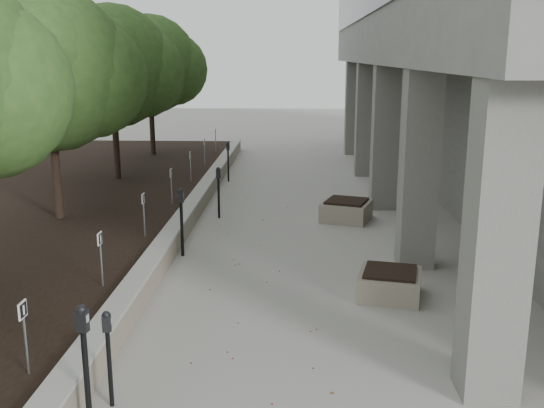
# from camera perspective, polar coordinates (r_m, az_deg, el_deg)

# --- Properties ---
(retaining_wall) EXTENTS (0.39, 26.00, 0.50)m
(retaining_wall) POSITION_cam_1_polar(r_m,az_deg,el_deg) (16.08, -7.68, -0.97)
(retaining_wall) COLOR gray
(retaining_wall) RESTS_ON ground
(planting_bed) EXTENTS (7.00, 26.00, 0.40)m
(planting_bed) POSITION_cam_1_polar(r_m,az_deg,el_deg) (17.11, -19.89, -0.96)
(planting_bed) COLOR black
(planting_bed) RESTS_ON ground
(crabapple_tree_3) EXTENTS (4.60, 4.00, 5.44)m
(crabapple_tree_3) POSITION_cam_1_polar(r_m,az_deg,el_deg) (15.48, -19.71, 8.59)
(crabapple_tree_3) COLOR #2A4C1D
(crabapple_tree_3) RESTS_ON planting_bed
(crabapple_tree_4) EXTENTS (4.60, 4.00, 5.44)m
(crabapple_tree_4) POSITION_cam_1_polar(r_m,az_deg,el_deg) (20.20, -14.44, 9.92)
(crabapple_tree_4) COLOR #2A4C1D
(crabapple_tree_4) RESTS_ON planting_bed
(crabapple_tree_5) EXTENTS (4.60, 4.00, 5.44)m
(crabapple_tree_5) POSITION_cam_1_polar(r_m,az_deg,el_deg) (25.02, -11.16, 10.70)
(crabapple_tree_5) COLOR #2A4C1D
(crabapple_tree_5) RESTS_ON planting_bed
(parking_sign_2) EXTENTS (0.04, 0.22, 0.96)m
(parking_sign_2) POSITION_cam_1_polar(r_m,az_deg,el_deg) (8.29, -21.78, -11.42)
(parking_sign_2) COLOR black
(parking_sign_2) RESTS_ON planting_bed
(parking_sign_3) EXTENTS (0.04, 0.22, 0.96)m
(parking_sign_3) POSITION_cam_1_polar(r_m,az_deg,el_deg) (10.90, -15.47, -4.95)
(parking_sign_3) COLOR black
(parking_sign_3) RESTS_ON planting_bed
(parking_sign_4) EXTENTS (0.04, 0.22, 0.96)m
(parking_sign_4) POSITION_cam_1_polar(r_m,az_deg,el_deg) (13.67, -11.72, -1.01)
(parking_sign_4) COLOR black
(parking_sign_4) RESTS_ON planting_bed
(parking_sign_5) EXTENTS (0.04, 0.22, 0.96)m
(parking_sign_5) POSITION_cam_1_polar(r_m,az_deg,el_deg) (16.52, -9.25, 1.59)
(parking_sign_5) COLOR black
(parking_sign_5) RESTS_ON planting_bed
(parking_sign_6) EXTENTS (0.04, 0.22, 0.96)m
(parking_sign_6) POSITION_cam_1_polar(r_m,az_deg,el_deg) (19.41, -7.51, 3.43)
(parking_sign_6) COLOR black
(parking_sign_6) RESTS_ON planting_bed
(parking_sign_7) EXTENTS (0.04, 0.22, 0.96)m
(parking_sign_7) POSITION_cam_1_polar(r_m,az_deg,el_deg) (22.33, -6.22, 4.78)
(parking_sign_7) COLOR black
(parking_sign_7) RESTS_ON planting_bed
(parking_sign_8) EXTENTS (0.04, 0.22, 0.96)m
(parking_sign_8) POSITION_cam_1_polar(r_m,az_deg,el_deg) (25.27, -5.23, 5.82)
(parking_sign_8) COLOR black
(parking_sign_8) RESTS_ON planting_bed
(parking_meter_1) EXTENTS (0.14, 0.11, 1.26)m
(parking_meter_1) POSITION_cam_1_polar(r_m,az_deg,el_deg) (8.03, -14.78, -13.66)
(parking_meter_1) COLOR black
(parking_meter_1) RESTS_ON ground
(parking_meter_2) EXTENTS (0.17, 0.13, 1.54)m
(parking_meter_2) POSITION_cam_1_polar(r_m,az_deg,el_deg) (7.60, -16.78, -14.24)
(parking_meter_2) COLOR black
(parking_meter_2) RESTS_ON ground
(parking_meter_3) EXTENTS (0.16, 0.12, 1.51)m
(parking_meter_3) POSITION_cam_1_polar(r_m,az_deg,el_deg) (13.42, -8.33, -1.68)
(parking_meter_3) COLOR black
(parking_meter_3) RESTS_ON ground
(parking_meter_4) EXTENTS (0.16, 0.13, 1.39)m
(parking_meter_4) POSITION_cam_1_polar(r_m,az_deg,el_deg) (16.48, -4.94, 1.04)
(parking_meter_4) COLOR black
(parking_meter_4) RESTS_ON ground
(parking_meter_5) EXTENTS (0.15, 0.11, 1.38)m
(parking_meter_5) POSITION_cam_1_polar(r_m,az_deg,el_deg) (21.33, -4.06, 3.90)
(parking_meter_5) COLOR black
(parking_meter_5) RESTS_ON ground
(planter_front) EXTENTS (1.29, 1.29, 0.50)m
(planter_front) POSITION_cam_1_polar(r_m,az_deg,el_deg) (11.40, 10.78, -7.20)
(planter_front) COLOR gray
(planter_front) RESTS_ON ground
(planter_back) EXTENTS (1.49, 1.49, 0.55)m
(planter_back) POSITION_cam_1_polar(r_m,az_deg,el_deg) (16.43, 6.86, -0.55)
(planter_back) COLOR gray
(planter_back) RESTS_ON ground
(berry_scatter) EXTENTS (3.30, 14.10, 0.02)m
(berry_scatter) POSITION_cam_1_polar(r_m,az_deg,el_deg) (12.14, -2.79, -6.89)
(berry_scatter) COLOR maroon
(berry_scatter) RESTS_ON ground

